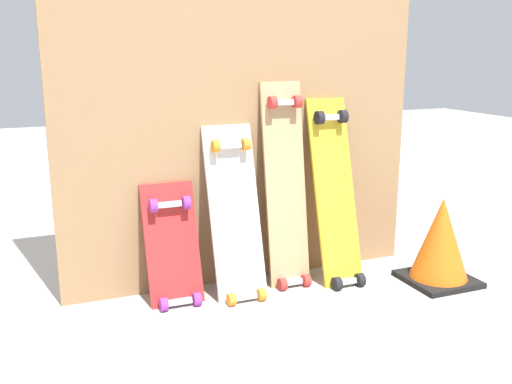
% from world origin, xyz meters
% --- Properties ---
extents(ground_plane, '(12.00, 12.00, 0.00)m').
position_xyz_m(ground_plane, '(0.00, 0.00, 0.00)').
color(ground_plane, '#B2AAA0').
extents(plywood_wall_panel, '(1.59, 0.04, 1.88)m').
position_xyz_m(plywood_wall_panel, '(0.00, 0.07, 0.94)').
color(plywood_wall_panel, '#99724C').
rests_on(plywood_wall_panel, ground).
extents(skateboard_red, '(0.22, 0.22, 0.55)m').
position_xyz_m(skateboard_red, '(-0.35, -0.05, 0.20)').
color(skateboard_red, '#B22626').
rests_on(skateboard_red, ground).
extents(skateboard_white, '(0.21, 0.27, 0.78)m').
position_xyz_m(skateboard_white, '(-0.09, -0.07, 0.31)').
color(skateboard_white, silver).
rests_on(skateboard_white, ground).
extents(skateboard_natural, '(0.18, 0.21, 0.94)m').
position_xyz_m(skateboard_natural, '(0.15, -0.04, 0.40)').
color(skateboard_natural, tan).
rests_on(skateboard_natural, ground).
extents(skateboard_yellow, '(0.19, 0.30, 0.87)m').
position_xyz_m(skateboard_yellow, '(0.37, -0.09, 0.36)').
color(skateboard_yellow, gold).
rests_on(skateboard_yellow, ground).
extents(traffic_cone, '(0.29, 0.29, 0.38)m').
position_xyz_m(traffic_cone, '(0.78, -0.31, 0.19)').
color(traffic_cone, black).
rests_on(traffic_cone, ground).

